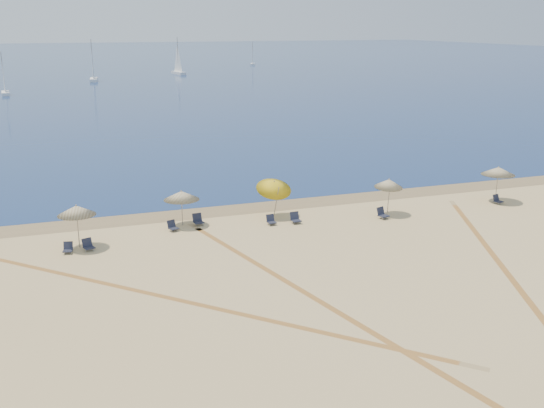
% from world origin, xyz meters
% --- Properties ---
extents(ground, '(160.00, 160.00, 0.00)m').
position_xyz_m(ground, '(0.00, 0.00, 0.00)').
color(ground, tan).
rests_on(ground, ground).
extents(ocean, '(500.00, 500.00, 0.00)m').
position_xyz_m(ocean, '(0.00, 225.00, 0.01)').
color(ocean, '#0C2151').
rests_on(ocean, ground).
extents(wet_sand, '(500.00, 500.00, 0.00)m').
position_xyz_m(wet_sand, '(0.00, 24.00, 0.00)').
color(wet_sand, olive).
rests_on(wet_sand, ground).
extents(umbrella_1, '(2.14, 2.14, 2.54)m').
position_xyz_m(umbrella_1, '(-11.82, 19.39, 2.20)').
color(umbrella_1, gray).
rests_on(umbrella_1, ground).
extents(umbrella_2, '(2.24, 2.24, 2.29)m').
position_xyz_m(umbrella_2, '(-5.45, 21.54, 1.95)').
color(umbrella_2, gray).
rests_on(umbrella_2, ground).
extents(umbrella_3, '(2.31, 2.34, 2.84)m').
position_xyz_m(umbrella_3, '(0.62, 21.35, 2.12)').
color(umbrella_3, gray).
rests_on(umbrella_3, ground).
extents(umbrella_4, '(1.88, 1.92, 2.49)m').
position_xyz_m(umbrella_4, '(7.96, 19.42, 2.13)').
color(umbrella_4, gray).
rests_on(umbrella_4, ground).
extents(umbrella_5, '(2.34, 2.34, 2.57)m').
position_xyz_m(umbrella_5, '(16.87, 19.73, 2.23)').
color(umbrella_5, gray).
rests_on(umbrella_5, ground).
extents(chair_2, '(0.61, 0.68, 0.61)m').
position_xyz_m(chair_2, '(-12.46, 18.70, 0.27)').
color(chair_2, black).
rests_on(chair_2, ground).
extents(chair_3, '(0.72, 0.78, 0.66)m').
position_xyz_m(chair_3, '(-11.37, 18.77, 0.29)').
color(chair_3, black).
rests_on(chair_3, ground).
extents(chair_4, '(0.72, 0.77, 0.64)m').
position_xyz_m(chair_4, '(-6.24, 20.67, 0.28)').
color(chair_4, black).
rests_on(chair_4, ground).
extents(chair_5, '(0.67, 0.76, 0.71)m').
position_xyz_m(chair_5, '(-4.51, 21.33, 0.31)').
color(chair_5, black).
rests_on(chair_5, ground).
extents(chair_6, '(0.56, 0.64, 0.62)m').
position_xyz_m(chair_6, '(-0.11, 19.87, 0.27)').
color(chair_6, black).
rests_on(chair_6, ground).
extents(chair_7, '(0.59, 0.69, 0.69)m').
position_xyz_m(chair_7, '(1.46, 19.68, 0.31)').
color(chair_7, black).
rests_on(chair_7, ground).
extents(chair_8, '(0.79, 0.85, 0.72)m').
position_xyz_m(chair_8, '(7.21, 18.75, 0.32)').
color(chair_8, black).
rests_on(chair_8, ground).
extents(chair_9, '(0.64, 0.71, 0.63)m').
position_xyz_m(chair_9, '(16.62, 19.21, 0.28)').
color(chair_9, black).
rests_on(chair_9, ground).
extents(sailboat_0, '(2.83, 6.21, 8.96)m').
position_xyz_m(sailboat_0, '(17.87, 143.26, 2.71)').
color(sailboat_0, white).
rests_on(sailboat_0, ocean).
extents(sailboat_1, '(2.12, 6.13, 8.95)m').
position_xyz_m(sailboat_1, '(-3.51, 129.71, 2.71)').
color(sailboat_1, white).
rests_on(sailboat_1, ocean).
extents(sailboat_2, '(2.61, 4.83, 6.99)m').
position_xyz_m(sailboat_2, '(46.15, 171.57, 2.12)').
color(sailboat_2, white).
rests_on(sailboat_2, ocean).
extents(sailboat_3, '(1.63, 5.10, 7.49)m').
position_xyz_m(sailboat_3, '(-20.31, 106.57, 2.27)').
color(sailboat_3, white).
rests_on(sailboat_3, ocean).
extents(tire_tracks, '(55.44, 42.62, 0.00)m').
position_xyz_m(tire_tracks, '(-0.55, 8.65, 0.00)').
color(tire_tracks, tan).
rests_on(tire_tracks, ground).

